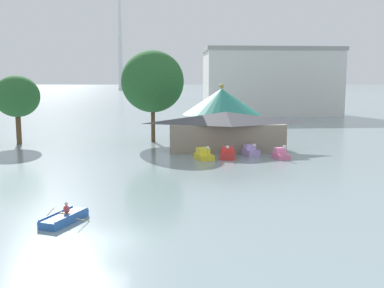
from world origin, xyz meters
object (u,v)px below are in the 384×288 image
object	(u,v)px
shoreline_tree_tall_left	(17,97)
shoreline_tree_mid	(153,82)
pedal_boat_lavender	(250,151)
boathouse	(226,130)
rowboat_with_rower	(64,218)
pedal_boat_yellow	(204,155)
background_building_block	(271,82)
pedal_boat_red	(228,154)
green_roof_pavilion	(222,110)
distant_broadcast_tower	(119,6)
pedal_boat_pink	(280,154)

from	to	relation	value
shoreline_tree_tall_left	shoreline_tree_mid	size ratio (longest dim) A/B	0.73
shoreline_tree_tall_left	shoreline_tree_mid	xyz separation A→B (m)	(19.05, 1.13, 2.09)
pedal_boat_lavender	boathouse	bearing A→B (deg)	-164.85
rowboat_with_rower	pedal_boat_yellow	world-z (taller)	pedal_boat_yellow
pedal_boat_yellow	shoreline_tree_mid	distance (m)	18.33
rowboat_with_rower	pedal_boat_lavender	distance (m)	30.19
boathouse	pedal_boat_lavender	bearing A→B (deg)	-61.19
boathouse	background_building_block	size ratio (longest dim) A/B	0.45
pedal_boat_red	shoreline_tree_tall_left	distance (m)	31.73
green_roof_pavilion	shoreline_tree_tall_left	distance (m)	29.74
boathouse	green_roof_pavilion	world-z (taller)	green_roof_pavilion
background_building_block	green_roof_pavilion	bearing A→B (deg)	-112.11
shoreline_tree_tall_left	distant_broadcast_tower	xyz separation A→B (m)	(-15.00, 353.81, 68.68)
pedal_boat_yellow	boathouse	world-z (taller)	boathouse
pedal_boat_pink	shoreline_tree_tall_left	world-z (taller)	shoreline_tree_tall_left
shoreline_tree_mid	distant_broadcast_tower	size ratio (longest dim) A/B	0.07
pedal_boat_yellow	pedal_boat_pink	xyz separation A→B (m)	(8.98, -0.17, -0.01)
pedal_boat_pink	shoreline_tree_mid	distance (m)	23.03
pedal_boat_pink	rowboat_with_rower	bearing A→B (deg)	-51.16
green_roof_pavilion	shoreline_tree_mid	xyz separation A→B (m)	(-10.44, -1.93, 4.38)
green_roof_pavilion	shoreline_tree_mid	distance (m)	11.48
rowboat_with_rower	pedal_boat_lavender	world-z (taller)	pedal_boat_lavender
boathouse	shoreline_tree_mid	size ratio (longest dim) A/B	1.17
pedal_boat_lavender	distant_broadcast_tower	world-z (taller)	distant_broadcast_tower
rowboat_with_rower	pedal_boat_yellow	xyz separation A→B (m)	(11.24, 22.64, 0.24)
pedal_boat_yellow	pedal_boat_lavender	distance (m)	6.31
rowboat_with_rower	pedal_boat_yellow	size ratio (longest dim) A/B	1.18
pedal_boat_yellow	shoreline_tree_mid	xyz separation A→B (m)	(-6.04, 15.15, 8.36)
shoreline_tree_tall_left	pedal_boat_lavender	bearing A→B (deg)	-20.86
pedal_boat_yellow	shoreline_tree_tall_left	xyz separation A→B (m)	(-25.10, 14.02, 6.27)
rowboat_with_rower	shoreline_tree_tall_left	size ratio (longest dim) A/B	0.39
shoreline_tree_tall_left	boathouse	bearing A→B (deg)	-14.70
pedal_boat_pink	shoreline_tree_tall_left	size ratio (longest dim) A/B	0.27
background_building_block	pedal_boat_yellow	bearing A→B (deg)	-110.19
boathouse	distant_broadcast_tower	size ratio (longest dim) A/B	0.09
pedal_boat_red	background_building_block	distance (m)	69.39
pedal_boat_lavender	background_building_block	distance (m)	66.71
pedal_boat_lavender	green_roof_pavilion	xyz separation A→B (m)	(-1.51, 14.87, 3.97)
pedal_boat_red	green_roof_pavilion	world-z (taller)	green_roof_pavilion
pedal_boat_yellow	pedal_boat_pink	distance (m)	8.98
shoreline_tree_tall_left	shoreline_tree_mid	bearing A→B (deg)	3.40
shoreline_tree_mid	distant_broadcast_tower	world-z (taller)	distant_broadcast_tower
pedal_boat_lavender	green_roof_pavilion	world-z (taller)	green_roof_pavilion
boathouse	pedal_boat_red	bearing A→B (deg)	-96.52
rowboat_with_rower	green_roof_pavilion	xyz separation A→B (m)	(15.63, 39.72, 4.22)
pedal_boat_pink	boathouse	bearing A→B (deg)	-150.01
pedal_boat_pink	boathouse	world-z (taller)	boathouse
shoreline_tree_tall_left	shoreline_tree_mid	world-z (taller)	shoreline_tree_mid
shoreline_tree_mid	green_roof_pavilion	bearing A→B (deg)	10.48
boathouse	background_building_block	xyz separation A→B (m)	(20.66, 59.33, 6.10)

